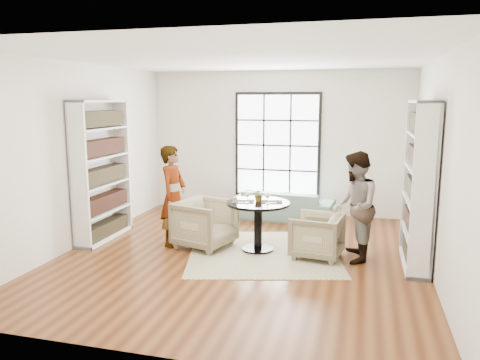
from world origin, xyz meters
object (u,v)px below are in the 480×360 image
(person_left, at_px, (173,196))
(person_right, at_px, (355,207))
(armchair_left, at_px, (205,224))
(wine_glass_right, at_px, (268,195))
(armchair_right, at_px, (317,236))
(sofa, at_px, (283,205))
(flower_centerpiece, at_px, (259,195))
(wine_glass_left, at_px, (247,194))
(pedestal_table, at_px, (258,215))

(person_left, xyz_separation_m, person_right, (2.93, -0.05, -0.00))
(armchair_left, distance_m, wine_glass_right, 1.19)
(armchair_left, relative_size, armchair_right, 1.15)
(sofa, relative_size, armchair_left, 2.34)
(sofa, height_order, armchair_left, armchair_left)
(person_left, bearing_deg, armchair_left, -86.83)
(person_left, height_order, flower_centerpiece, person_left)
(person_right, distance_m, flower_centerpiece, 1.50)
(wine_glass_right, bearing_deg, wine_glass_left, -175.22)
(person_right, height_order, flower_centerpiece, person_right)
(sofa, relative_size, wine_glass_left, 10.52)
(armchair_left, distance_m, flower_centerpiece, 1.03)
(sofa, height_order, person_left, person_left)
(person_left, xyz_separation_m, wine_glass_right, (1.61, -0.06, 0.10))
(armchair_right, bearing_deg, person_left, -82.99)
(armchair_right, bearing_deg, pedestal_table, -87.25)
(person_right, height_order, wine_glass_left, person_right)
(armchair_right, height_order, person_left, person_left)
(wine_glass_right, bearing_deg, flower_centerpiece, 140.53)
(armchair_left, height_order, person_right, person_right)
(person_right, height_order, wine_glass_right, person_right)
(sofa, distance_m, flower_centerpiece, 2.16)
(sofa, bearing_deg, armchair_right, 117.30)
(pedestal_table, height_order, flower_centerpiece, flower_centerpiece)
(pedestal_table, height_order, wine_glass_right, wine_glass_right)
(wine_glass_left, relative_size, wine_glass_right, 1.02)
(armchair_right, relative_size, flower_centerpiece, 3.45)
(wine_glass_left, relative_size, flower_centerpiece, 0.88)
(sofa, bearing_deg, wine_glass_left, 89.97)
(wine_glass_left, bearing_deg, person_left, 176.33)
(person_right, relative_size, flower_centerpiece, 7.64)
(wine_glass_right, xyz_separation_m, flower_centerpiece, (-0.16, 0.14, -0.03))
(person_left, bearing_deg, wine_glass_left, -90.50)
(armchair_left, distance_m, person_left, 0.70)
(pedestal_table, xyz_separation_m, person_left, (-1.43, -0.04, 0.25))
(pedestal_table, relative_size, wine_glass_left, 5.23)
(sofa, distance_m, wine_glass_right, 2.30)
(pedestal_table, distance_m, person_right, 1.52)
(person_left, relative_size, flower_centerpiece, 7.67)
(wine_glass_right, relative_size, flower_centerpiece, 0.86)
(pedestal_table, relative_size, wine_glass_right, 5.36)
(armchair_left, bearing_deg, sofa, -7.56)
(sofa, relative_size, flower_centerpiece, 9.31)
(flower_centerpiece, bearing_deg, pedestal_table, -99.35)
(pedestal_table, xyz_separation_m, armchair_right, (0.95, -0.09, -0.24))
(pedestal_table, xyz_separation_m, flower_centerpiece, (0.01, 0.04, 0.33))
(person_right, bearing_deg, wine_glass_right, -94.91)
(armchair_left, height_order, wine_glass_right, wine_glass_right)
(wine_glass_right, bearing_deg, sofa, 93.24)
(armchair_left, relative_size, flower_centerpiece, 3.98)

